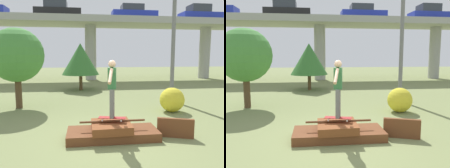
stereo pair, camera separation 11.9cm
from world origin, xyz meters
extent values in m
plane|color=olive|center=(0.00, 0.00, 0.00)|extent=(80.00, 80.00, 0.00)
cube|color=brown|center=(0.00, 0.00, 0.13)|extent=(2.61, 1.06, 0.25)
cube|color=brown|center=(-0.05, -0.04, 0.36)|extent=(1.13, 1.12, 0.25)
cylinder|color=#5B3319|center=(0.00, 0.00, 0.51)|extent=(1.89, 0.06, 0.06)
cube|color=brown|center=(1.82, -0.19, 0.28)|extent=(1.02, 0.46, 0.57)
cube|color=maroon|center=(-0.02, -0.03, 0.62)|extent=(0.80, 0.41, 0.01)
cylinder|color=silver|center=(0.26, 0.00, 0.56)|extent=(0.06, 0.04, 0.05)
cylinder|color=silver|center=(0.21, -0.18, 0.56)|extent=(0.06, 0.04, 0.05)
cylinder|color=silver|center=(-0.26, 0.13, 0.56)|extent=(0.06, 0.04, 0.05)
cylinder|color=silver|center=(-0.31, -0.05, 0.56)|extent=(0.06, 0.04, 0.05)
cylinder|color=slate|center=(0.00, 0.06, 1.04)|extent=(0.12, 0.12, 0.82)
cylinder|color=slate|center=(-0.04, -0.11, 1.04)|extent=(0.12, 0.12, 0.82)
cube|color=#2D6638|center=(-0.02, -0.03, 1.75)|extent=(0.26, 0.26, 0.60)
sphere|color=tan|center=(-0.02, -0.03, 2.15)|extent=(0.21, 0.21, 0.21)
cylinder|color=tan|center=(0.06, 0.31, 1.84)|extent=(0.21, 0.53, 0.40)
cylinder|color=tan|center=(-0.11, -0.36, 1.84)|extent=(0.21, 0.53, 0.40)
cube|color=#9E9E99|center=(0.00, 15.92, 5.68)|extent=(44.00, 4.59, 0.60)
cylinder|color=#9E9E99|center=(0.00, 15.92, 2.69)|extent=(1.10, 1.10, 5.38)
cylinder|color=#9E9E99|center=(12.10, 15.92, 2.69)|extent=(1.10, 1.10, 5.38)
cube|color=#1E2D9E|center=(11.07, 15.34, 6.32)|extent=(4.07, 1.76, 0.69)
cube|color=#2D333D|center=(10.86, 15.34, 7.05)|extent=(1.95, 1.62, 0.76)
cube|color=black|center=(-2.97, 15.40, 6.33)|extent=(4.20, 1.81, 0.71)
cube|color=#2D333D|center=(-3.18, 15.40, 7.05)|extent=(2.01, 1.66, 0.72)
cube|color=#1E2D9E|center=(4.40, 16.07, 6.39)|extent=(4.47, 1.67, 0.82)
cube|color=#2D333D|center=(4.18, 16.07, 7.11)|extent=(2.15, 1.54, 0.62)
cylinder|color=slate|center=(3.80, 4.81, 4.03)|extent=(0.20, 0.20, 8.07)
cylinder|color=brown|center=(-0.96, 9.22, 0.54)|extent=(0.23, 0.23, 1.09)
cone|color=#336B2D|center=(-0.96, 9.22, 2.16)|extent=(2.56, 2.56, 2.15)
cylinder|color=#4C3823|center=(-3.74, 4.26, 0.69)|extent=(0.29, 0.29, 1.38)
sphere|color=#428438|center=(-3.74, 4.26, 2.41)|extent=(2.41, 2.41, 2.41)
sphere|color=gold|center=(2.92, 2.67, 0.52)|extent=(1.04, 1.04, 1.04)
camera|label=1|loc=(-0.84, -6.02, 2.37)|focal=35.00mm
camera|label=2|loc=(-0.72, -6.04, 2.37)|focal=35.00mm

